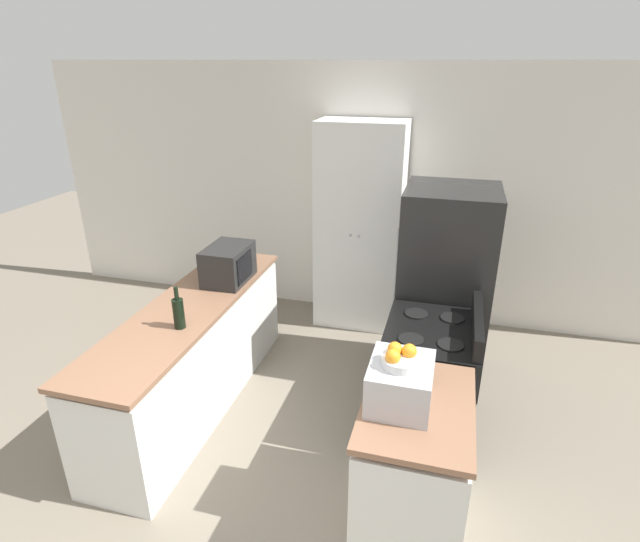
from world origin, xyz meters
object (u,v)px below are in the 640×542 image
stove (427,381)px  fruit_bowl (400,358)px  pantry_cabinet (360,228)px  microwave (228,264)px  refrigerator (444,288)px  wine_bottle (179,312)px  toaster_oven (400,383)px

stove → fruit_bowl: 1.14m
pantry_cabinet → microwave: (-0.87, -1.22, -0.01)m
stove → refrigerator: bearing=86.9°
pantry_cabinet → wine_bottle: bearing=-112.8°
pantry_cabinet → microwave: pantry_cabinet is taller
wine_bottle → refrigerator: bearing=35.5°
pantry_cabinet → toaster_oven: bearing=-73.9°
microwave → pantry_cabinet: bearing=54.4°
stove → fruit_bowl: bearing=-98.8°
refrigerator → fruit_bowl: (-0.18, -1.67, 0.32)m
microwave → refrigerator: bearing=13.4°
wine_bottle → toaster_oven: wine_bottle is taller
wine_bottle → pantry_cabinet: bearing=67.2°
wine_bottle → stove: bearing=14.7°
refrigerator → microwave: size_ratio=3.70×
microwave → wine_bottle: (0.01, -0.83, -0.04)m
refrigerator → toaster_oven: size_ratio=4.31×
stove → refrigerator: (0.04, 0.80, 0.40)m
stove → refrigerator: size_ratio=0.62×
microwave → fruit_bowl: 2.02m
stove → toaster_oven: 1.03m
pantry_cabinet → refrigerator: size_ratio=1.24×
refrigerator → microwave: refrigerator is taller
refrigerator → fruit_bowl: bearing=-96.1°
wine_bottle → fruit_bowl: fruit_bowl is taller
stove → pantry_cabinet: bearing=117.6°
wine_bottle → microwave: bearing=90.8°
microwave → wine_bottle: size_ratio=1.48×
stove → refrigerator: refrigerator is taller
refrigerator → wine_bottle: (-1.74, -1.24, 0.15)m
fruit_bowl → stove: bearing=81.2°
fruit_bowl → wine_bottle: bearing=164.7°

